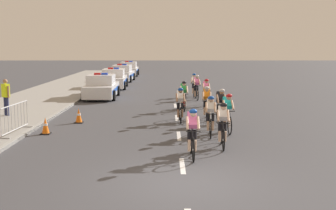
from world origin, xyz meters
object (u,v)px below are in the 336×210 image
at_px(cyclist_tenth, 198,87).
at_px(cyclist_eighth, 185,95).
at_px(cyclist_second, 224,124).
at_px(cyclist_seventh, 208,102).
at_px(cyclist_ninth, 207,92).
at_px(traffic_cone_near, 47,126).
at_px(police_car_furthest, 130,69).
at_px(spectator_closest, 7,95).
at_px(cyclist_eleventh, 195,85).
at_px(police_car_second, 115,79).
at_px(cyclist_fourth, 228,112).
at_px(crowd_barrier_middle, 16,119).
at_px(cyclist_third, 212,115).
at_px(cyclist_sixth, 222,106).
at_px(cyclist_fifth, 181,104).
at_px(police_car_nearest, 103,87).
at_px(traffic_cone_mid, 80,116).
at_px(police_car_third, 123,74).
at_px(cyclist_lead, 193,132).

bearing_deg(cyclist_tenth, cyclist_eighth, -102.21).
xyz_separation_m(cyclist_second, cyclist_seventh, (-0.05, 5.44, 0.00)).
height_order(cyclist_ninth, traffic_cone_near, cyclist_ninth).
relative_size(police_car_furthest, spectator_closest, 2.64).
bearing_deg(cyclist_eleventh, police_car_second, 136.69).
bearing_deg(cyclist_fourth, spectator_closest, 161.14).
xyz_separation_m(crowd_barrier_middle, spectator_closest, (-1.76, 3.93, 0.44)).
bearing_deg(cyclist_eleventh, cyclist_second, -89.59).
bearing_deg(spectator_closest, police_car_furthest, 83.13).
bearing_deg(crowd_barrier_middle, police_car_furthest, 87.26).
distance_m(traffic_cone_near, spectator_closest, 4.64).
relative_size(cyclist_third, cyclist_sixth, 1.00).
xyz_separation_m(cyclist_sixth, traffic_cone_near, (-6.84, -2.15, -0.48)).
distance_m(cyclist_sixth, traffic_cone_near, 7.19).
relative_size(cyclist_fifth, crowd_barrier_middle, 0.74).
distance_m(cyclist_tenth, police_car_nearest, 5.96).
bearing_deg(cyclist_seventh, cyclist_second, -89.50).
distance_m(police_car_nearest, traffic_cone_mid, 8.71).
height_order(cyclist_sixth, police_car_furthest, police_car_furthest).
bearing_deg(cyclist_fifth, cyclist_second, -75.32).
height_order(police_car_third, traffic_cone_near, police_car_third).
relative_size(cyclist_second, crowd_barrier_middle, 0.74).
height_order(cyclist_fourth, police_car_second, police_car_second).
distance_m(cyclist_fourth, cyclist_eleventh, 11.49).
xyz_separation_m(cyclist_eleventh, traffic_cone_near, (-6.30, -11.80, -0.48)).
bearing_deg(police_car_third, police_car_second, -89.99).
bearing_deg(cyclist_sixth, cyclist_eleventh, 93.23).
relative_size(cyclist_lead, cyclist_fourth, 1.00).
height_order(cyclist_lead, cyclist_ninth, same).
bearing_deg(cyclist_fifth, cyclist_tenth, 81.08).
xyz_separation_m(cyclist_third, traffic_cone_mid, (-5.40, 2.70, -0.48)).
bearing_deg(police_car_second, cyclist_second, -73.01).
xyz_separation_m(cyclist_ninth, police_car_second, (-6.22, 9.97, -0.11)).
bearing_deg(spectator_closest, crowd_barrier_middle, -65.86).
height_order(cyclist_eleventh, crowd_barrier_middle, cyclist_eleventh).
distance_m(cyclist_second, cyclist_eleventh, 13.97).
height_order(cyclist_tenth, police_car_furthest, police_car_furthest).
relative_size(cyclist_seventh, police_car_furthest, 0.39).
distance_m(cyclist_lead, cyclist_sixth, 5.83).
xyz_separation_m(cyclist_sixth, police_car_furthest, (-6.40, 28.34, -0.11)).
bearing_deg(cyclist_eighth, cyclist_third, -83.07).
distance_m(cyclist_ninth, cyclist_eleventh, 4.47).
bearing_deg(police_car_third, cyclist_tenth, -66.09).
xyz_separation_m(cyclist_sixth, police_car_second, (-6.40, 15.17, -0.11)).
height_order(cyclist_eighth, crowd_barrier_middle, cyclist_eighth).
relative_size(cyclist_second, traffic_cone_mid, 2.69).
distance_m(cyclist_second, cyclist_fourth, 2.54).
bearing_deg(traffic_cone_near, cyclist_eleventh, 61.90).
relative_size(cyclist_eighth, traffic_cone_near, 2.69).
relative_size(cyclist_seventh, cyclist_eighth, 1.00).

